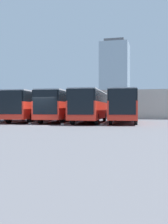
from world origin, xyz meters
The scene contains 12 objects.
ground_plane centered at (0.00, 0.00, 0.00)m, with size 600.00×600.00×0.00m, color #5B5B60.
bus_0 centered at (-6.83, -5.96, 1.82)m, with size 3.36×11.02×3.27m.
curb_divider_0 centered at (-5.12, -4.36, 0.07)m, with size 0.24×5.91×0.15m, color #9E9E99.
bus_1 centered at (-3.42, -5.24, 1.82)m, with size 3.36×11.02×3.27m.
curb_divider_1 centered at (-1.71, -3.63, 0.07)m, with size 0.24×5.91×0.15m, color #9E9E99.
bus_2 centered at (0.00, -5.82, 1.82)m, with size 3.36×11.02×3.27m.
curb_divider_2 centered at (1.71, -4.21, 0.07)m, with size 0.24×5.91×0.15m, color #9E9E99.
bus_3 centered at (3.41, -5.82, 1.82)m, with size 3.36×11.02×3.27m.
curb_divider_3 centered at (5.12, -4.22, 0.07)m, with size 0.24×5.91×0.15m, color #9E9E99.
bus_4 centered at (6.83, -5.40, 1.82)m, with size 3.36×11.02×3.27m.
station_building centered at (0.00, -24.12, 2.11)m, with size 27.62×17.00×4.17m.
office_tower centered at (18.69, -178.17, 24.78)m, with size 19.76×19.76×50.76m.
Camera 1 is at (-9.95, 22.79, 1.44)m, focal length 45.00 mm.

